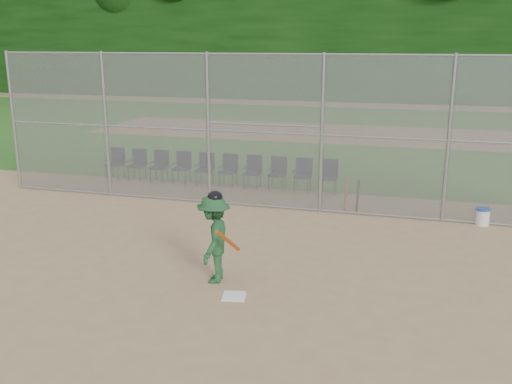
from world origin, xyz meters
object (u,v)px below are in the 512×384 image
(batter_at_plate, at_px, (214,238))
(water_cooler, at_px, (483,217))
(chair_0, at_px, (115,164))
(home_plate, at_px, (234,296))

(batter_at_plate, xyz_separation_m, water_cooler, (5.05, 4.82, -0.62))
(batter_at_plate, bearing_deg, chair_0, 130.53)
(water_cooler, relative_size, chair_0, 0.43)
(home_plate, height_order, water_cooler, water_cooler)
(water_cooler, bearing_deg, batter_at_plate, -136.37)
(home_plate, distance_m, chair_0, 9.68)
(home_plate, height_order, chair_0, chair_0)
(chair_0, bearing_deg, home_plate, -49.14)
(water_cooler, bearing_deg, chair_0, 169.84)
(batter_at_plate, height_order, chair_0, batter_at_plate)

